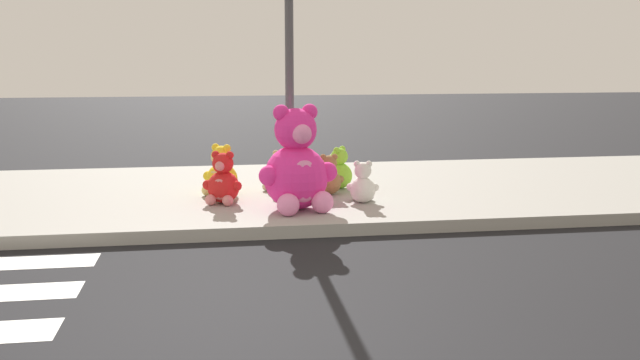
{
  "coord_description": "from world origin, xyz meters",
  "views": [
    {
      "loc": [
        0.04,
        -4.48,
        2.04
      ],
      "look_at": [
        1.27,
        3.6,
        0.55
      ],
      "focal_mm": 39.0,
      "sensor_mm": 36.0,
      "label": 1
    }
  ],
  "objects": [
    {
      "name": "ground_plane",
      "position": [
        0.0,
        0.0,
        0.0
      ],
      "size": [
        60.0,
        60.0,
        0.0
      ],
      "primitive_type": "plane",
      "color": "black"
    },
    {
      "name": "sidewalk",
      "position": [
        0.0,
        5.2,
        0.07
      ],
      "size": [
        28.0,
        4.4,
        0.15
      ],
      "primitive_type": "cube",
      "color": "#9E9B93",
      "rests_on": "ground_plane"
    },
    {
      "name": "sign_pole",
      "position": [
        1.0,
        4.4,
        1.85
      ],
      "size": [
        0.56,
        0.11,
        3.2
      ],
      "color": "#4C4C51",
      "rests_on": "sidewalk"
    },
    {
      "name": "plush_pink_large",
      "position": [
        1.02,
        3.81,
        0.67
      ],
      "size": [
        0.98,
        0.91,
        1.29
      ],
      "color": "#F22D93",
      "rests_on": "sidewalk"
    },
    {
      "name": "plush_lime",
      "position": [
        1.76,
        5.09,
        0.39
      ],
      "size": [
        0.43,
        0.42,
        0.6
      ],
      "color": "#8CD133",
      "rests_on": "sidewalk"
    },
    {
      "name": "plush_brown",
      "position": [
        1.56,
        4.69,
        0.37
      ],
      "size": [
        0.43,
        0.38,
        0.56
      ],
      "color": "olive",
      "rests_on": "sidewalk"
    },
    {
      "name": "plush_tan",
      "position": [
        0.89,
        5.01,
        0.38
      ],
      "size": [
        0.41,
        0.41,
        0.57
      ],
      "color": "tan",
      "rests_on": "sidewalk"
    },
    {
      "name": "plush_yellow",
      "position": [
        0.11,
        4.88,
        0.43
      ],
      "size": [
        0.49,
        0.5,
        0.69
      ],
      "color": "yellow",
      "rests_on": "sidewalk"
    },
    {
      "name": "plush_red",
      "position": [
        0.12,
        4.32,
        0.42
      ],
      "size": [
        0.5,
        0.48,
        0.67
      ],
      "color": "red",
      "rests_on": "sidewalk"
    },
    {
      "name": "plush_white",
      "position": [
        1.9,
        4.11,
        0.37
      ],
      "size": [
        0.41,
        0.38,
        0.54
      ],
      "color": "white",
      "rests_on": "sidewalk"
    }
  ]
}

